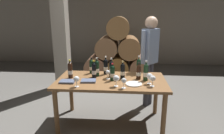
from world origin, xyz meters
name	(u,v)px	position (x,y,z in m)	size (l,w,h in m)	color
ground_plane	(111,123)	(0.00, 0.00, 0.00)	(14.00, 14.00, 0.00)	#66635E
cellar_back_wall	(120,24)	(0.00, 4.20, 1.40)	(10.00, 0.24, 2.80)	gray
barrel_stack	(118,53)	(0.00, 2.60, 0.66)	(1.86, 0.90, 1.69)	brown
stone_pillar	(61,34)	(-1.30, 1.60, 1.30)	(0.32, 0.32, 2.60)	gray
dining_table	(111,85)	(0.00, 0.00, 0.67)	(1.70, 0.90, 0.76)	brown
wine_bottle_0	(106,66)	(-0.11, 0.29, 0.89)	(0.07, 0.07, 0.31)	black
wine_bottle_1	(91,66)	(-0.36, 0.32, 0.88)	(0.07, 0.07, 0.28)	black
wine_bottle_2	(146,72)	(0.53, 0.00, 0.89)	(0.07, 0.07, 0.31)	#19381E
wine_bottle_3	(139,66)	(0.44, 0.33, 0.90)	(0.07, 0.07, 0.32)	black
wine_bottle_4	(139,72)	(0.43, 0.06, 0.88)	(0.07, 0.07, 0.27)	black
wine_bottle_5	(97,68)	(-0.25, 0.17, 0.89)	(0.07, 0.07, 0.31)	black
wine_bottle_6	(123,71)	(0.18, 0.06, 0.89)	(0.07, 0.07, 0.29)	black
wine_bottle_7	(70,70)	(-0.65, 0.04, 0.89)	(0.07, 0.07, 0.30)	black
wine_bottle_8	(94,70)	(-0.28, 0.08, 0.89)	(0.07, 0.07, 0.29)	black
wine_bottle_9	(111,69)	(-0.01, 0.14, 0.90)	(0.07, 0.07, 0.32)	black
wine_bottle_10	(112,73)	(0.02, -0.03, 0.88)	(0.07, 0.07, 0.27)	black
wine_glass_0	(116,79)	(0.10, -0.29, 0.88)	(0.09, 0.09, 0.16)	white
wine_glass_1	(150,76)	(0.57, -0.15, 0.87)	(0.09, 0.09, 0.16)	white
wine_glass_2	(153,79)	(0.61, -0.24, 0.87)	(0.09, 0.09, 0.16)	white
wine_glass_3	(124,81)	(0.21, -0.35, 0.86)	(0.07, 0.07, 0.15)	white
wine_glass_4	(108,73)	(-0.05, 0.03, 0.86)	(0.07, 0.07, 0.14)	white
wine_glass_5	(76,79)	(-0.46, -0.34, 0.87)	(0.08, 0.08, 0.16)	white
tasting_notebook	(89,81)	(-0.33, -0.12, 0.77)	(0.22, 0.16, 0.03)	#4C5670
leather_ledger	(67,81)	(-0.64, -0.18, 0.77)	(0.22, 0.16, 0.03)	#4C5670
serving_plate	(134,84)	(0.35, -0.19, 0.77)	(0.24, 0.24, 0.01)	white
sommelier_presenting	(150,53)	(0.67, 0.75, 1.04)	(0.36, 0.39, 1.72)	#383842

